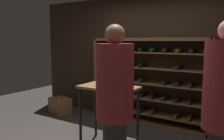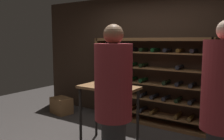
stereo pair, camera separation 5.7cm
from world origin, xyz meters
name	(u,v)px [view 1 (the left image)]	position (x,y,z in m)	size (l,w,h in m)	color
back_wall	(153,59)	(0.00, 1.75, 1.30)	(5.83, 0.10, 2.61)	#332319
wine_rack	(148,81)	(0.01, 1.54, 0.87)	(2.46, 0.32, 1.73)	brown
tasting_table	(109,96)	(-0.10, 0.25, 0.81)	(0.92, 0.52, 0.97)	brown
person_host_in_suit	(224,106)	(1.63, -0.31, 1.04)	(0.41, 0.41, 1.87)	#313131
person_guest_blue_shirt	(115,99)	(0.54, -0.58, 1.02)	(0.43, 0.43, 1.86)	#323232
wine_crate	(60,106)	(-1.96, 1.04, 0.18)	(0.48, 0.34, 0.37)	brown
wine_bottle_black_capsule	(125,78)	(0.13, 0.37, 1.10)	(0.09, 0.09, 0.37)	#4C3314
wine_bottle_red_label	(99,77)	(-0.29, 0.26, 1.10)	(0.08, 0.08, 0.36)	#4C3314
wine_glass_stemmed_center	(105,82)	(-0.04, 0.09, 1.07)	(0.07, 0.07, 0.14)	silver
wine_glass_stemmed_right	(126,81)	(0.22, 0.26, 1.07)	(0.07, 0.07, 0.14)	silver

